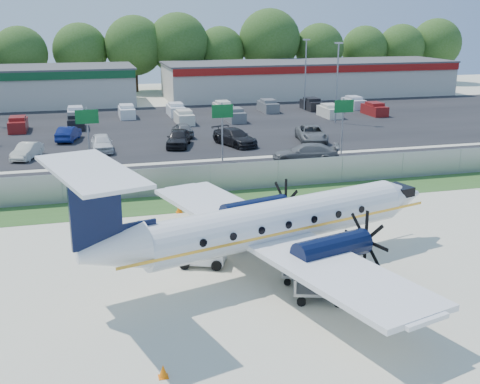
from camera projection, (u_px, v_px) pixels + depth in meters
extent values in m
plane|color=beige|center=(272.00, 271.00, 29.39)|extent=(170.00, 170.00, 0.00)
cube|color=#2D561E|center=(217.00, 200.00, 40.50)|extent=(170.00, 4.00, 0.02)
cube|color=black|center=(197.00, 175.00, 46.99)|extent=(170.00, 8.00, 0.02)
cube|color=black|center=(161.00, 128.00, 66.44)|extent=(170.00, 32.00, 0.02)
cube|color=gray|center=(210.00, 179.00, 42.07)|extent=(120.00, 0.02, 1.90)
cube|color=gray|center=(210.00, 165.00, 41.80)|extent=(120.00, 0.06, 0.06)
cube|color=gray|center=(211.00, 192.00, 42.34)|extent=(120.00, 0.06, 0.06)
cube|color=beige|center=(309.00, 79.00, 92.57)|extent=(44.00, 12.00, 5.00)
cube|color=#474749|center=(309.00, 62.00, 91.83)|extent=(44.40, 12.40, 0.24)
cube|color=maroon|center=(325.00, 69.00, 86.36)|extent=(44.00, 0.20, 1.00)
cylinder|color=gray|center=(88.00, 139.00, 48.00)|extent=(0.14, 0.14, 5.00)
cube|color=#0C5923|center=(87.00, 117.00, 47.35)|extent=(1.80, 0.08, 1.10)
cylinder|color=gray|center=(222.00, 132.00, 50.73)|extent=(0.14, 0.14, 5.00)
cube|color=#0C5923|center=(222.00, 111.00, 50.08)|extent=(1.80, 0.08, 1.10)
cylinder|color=gray|center=(342.00, 126.00, 53.46)|extent=(0.14, 0.14, 5.00)
cube|color=#0C5923|center=(344.00, 106.00, 52.81)|extent=(1.80, 0.08, 1.10)
cylinder|color=gray|center=(337.00, 84.00, 68.28)|extent=(0.18, 0.18, 9.00)
cube|color=gray|center=(339.00, 43.00, 67.01)|extent=(0.90, 0.35, 0.18)
cylinder|color=gray|center=(305.00, 76.00, 77.55)|extent=(0.18, 0.18, 9.00)
cube|color=gray|center=(306.00, 40.00, 76.27)|extent=(0.90, 0.35, 0.18)
cylinder|color=white|center=(279.00, 221.00, 29.12)|extent=(13.97, 5.86, 2.12)
cone|color=white|center=(401.00, 196.00, 33.16)|extent=(2.94, 2.71, 2.12)
cone|color=white|center=(112.00, 251.00, 24.91)|extent=(3.37, 2.83, 2.12)
cube|color=black|center=(399.00, 190.00, 32.94)|extent=(1.36, 1.67, 0.50)
cube|color=white|center=(269.00, 235.00, 29.02)|extent=(8.82, 19.83, 0.25)
cylinder|color=black|center=(332.00, 249.00, 26.92)|extent=(3.98, 2.22, 1.23)
cylinder|color=black|center=(255.00, 210.00, 32.24)|extent=(3.98, 2.22, 1.23)
cube|color=black|center=(96.00, 209.00, 24.10)|extent=(2.09, 0.77, 3.23)
cube|color=white|center=(90.00, 171.00, 23.59)|extent=(4.47, 7.38, 0.16)
cylinder|color=gray|center=(367.00, 232.00, 32.45)|extent=(0.13, 0.13, 1.45)
cylinder|color=black|center=(366.00, 240.00, 32.57)|extent=(0.66, 0.36, 0.62)
cylinder|color=black|center=(309.00, 287.00, 26.77)|extent=(0.81, 0.62, 0.71)
cylinder|color=black|center=(235.00, 242.00, 32.08)|extent=(0.81, 0.62, 0.71)
cube|color=white|center=(203.00, 255.00, 29.97)|extent=(2.53, 2.04, 0.62)
cube|color=white|center=(211.00, 247.00, 29.79)|extent=(1.32, 1.42, 0.44)
cube|color=black|center=(219.00, 247.00, 29.74)|extent=(0.51, 0.96, 0.35)
cylinder|color=black|center=(185.00, 264.00, 29.47)|extent=(0.56, 0.38, 0.53)
cylinder|color=black|center=(190.00, 254.00, 30.78)|extent=(0.56, 0.38, 0.53)
cylinder|color=black|center=(216.00, 266.00, 29.29)|extent=(0.56, 0.38, 0.53)
cylinder|color=black|center=(221.00, 255.00, 30.60)|extent=(0.56, 0.38, 0.53)
cube|color=gray|center=(302.00, 273.00, 28.04)|extent=(2.14, 1.75, 0.11)
cube|color=gray|center=(283.00, 267.00, 28.08)|extent=(0.50, 1.05, 0.55)
cube|color=gray|center=(321.00, 269.00, 27.84)|extent=(0.50, 1.05, 0.55)
cylinder|color=black|center=(287.00, 282.00, 27.72)|extent=(0.35, 0.23, 0.33)
cylinder|color=black|center=(289.00, 273.00, 28.68)|extent=(0.35, 0.23, 0.33)
cylinder|color=black|center=(316.00, 284.00, 27.54)|extent=(0.35, 0.23, 0.33)
cylinder|color=black|center=(316.00, 275.00, 28.51)|extent=(0.35, 0.23, 0.33)
cube|color=gray|center=(319.00, 289.00, 26.20)|extent=(2.57, 2.01, 0.14)
cube|color=gray|center=(295.00, 282.00, 26.17)|extent=(0.52, 1.31, 0.68)
cube|color=gray|center=(344.00, 283.00, 26.04)|extent=(0.52, 1.31, 0.68)
cylinder|color=black|center=(301.00, 302.00, 25.74)|extent=(0.43, 0.26, 0.41)
cylinder|color=black|center=(300.00, 289.00, 26.93)|extent=(0.43, 0.26, 0.41)
cylinder|color=black|center=(338.00, 303.00, 25.64)|extent=(0.43, 0.26, 0.41)
cylinder|color=black|center=(336.00, 290.00, 26.83)|extent=(0.43, 0.26, 0.41)
cone|color=orange|center=(358.00, 287.00, 27.09)|extent=(0.32, 0.32, 0.48)
cube|color=orange|center=(357.00, 291.00, 27.15)|extent=(0.34, 0.34, 0.03)
cone|color=orange|center=(163.00, 371.00, 20.67)|extent=(0.32, 0.32, 0.48)
cube|color=orange|center=(163.00, 377.00, 20.73)|extent=(0.34, 0.34, 0.03)
cone|color=orange|center=(179.00, 208.00, 37.96)|extent=(0.38, 0.38, 0.57)
cube|color=orange|center=(179.00, 212.00, 38.04)|extent=(0.40, 0.40, 0.03)
imported|color=#595B5E|center=(305.00, 163.00, 50.86)|extent=(6.02, 3.88, 1.62)
imported|color=beige|center=(28.00, 159.00, 52.29)|extent=(2.73, 4.36, 1.36)
imported|color=silver|center=(102.00, 151.00, 55.07)|extent=(1.95, 4.67, 1.58)
imported|color=black|center=(179.00, 147.00, 57.07)|extent=(3.25, 5.23, 1.66)
imported|color=black|center=(235.00, 145.00, 57.63)|extent=(3.97, 5.91, 1.59)
imported|color=#595B5E|center=(311.00, 141.00, 59.36)|extent=(3.66, 6.04, 1.57)
imported|color=navy|center=(69.00, 141.00, 59.71)|extent=(2.61, 4.68, 1.46)
imported|color=#595B5E|center=(183.00, 136.00, 61.91)|extent=(1.90, 4.32, 1.45)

